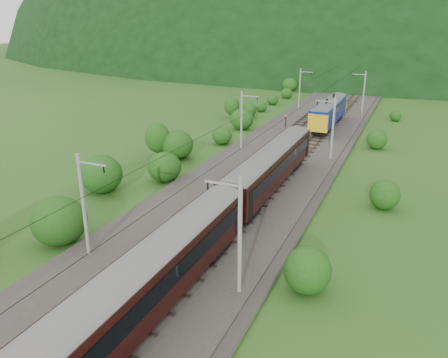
% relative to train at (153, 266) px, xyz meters
% --- Properties ---
extents(ground, '(600.00, 600.00, 0.00)m').
position_rel_train_xyz_m(ground, '(-2.40, 4.17, -3.55)').
color(ground, '#26561A').
rests_on(ground, ground).
extents(railbed, '(14.00, 220.00, 0.30)m').
position_rel_train_xyz_m(railbed, '(-2.40, 14.17, -3.40)').
color(railbed, '#38332D').
rests_on(railbed, ground).
extents(track_left, '(2.40, 220.00, 0.27)m').
position_rel_train_xyz_m(track_left, '(-4.80, 14.17, -3.18)').
color(track_left, brown).
rests_on(track_left, railbed).
extents(track_right, '(2.40, 220.00, 0.27)m').
position_rel_train_xyz_m(track_right, '(0.00, 14.17, -3.18)').
color(track_right, brown).
rests_on(track_right, railbed).
extents(catenary_left, '(2.54, 192.28, 8.00)m').
position_rel_train_xyz_m(catenary_left, '(-8.52, 36.17, 0.95)').
color(catenary_left, gray).
rests_on(catenary_left, railbed).
extents(catenary_right, '(2.54, 192.28, 8.00)m').
position_rel_train_xyz_m(catenary_right, '(3.72, 36.17, 0.95)').
color(catenary_right, gray).
rests_on(catenary_right, railbed).
extents(overhead_wires, '(4.83, 198.00, 0.03)m').
position_rel_train_xyz_m(overhead_wires, '(-2.40, 14.17, 3.55)').
color(overhead_wires, black).
rests_on(overhead_wires, ground).
extents(mountain_main, '(504.00, 360.00, 244.00)m').
position_rel_train_xyz_m(mountain_main, '(-2.40, 264.17, -3.55)').
color(mountain_main, black).
rests_on(mountain_main, ground).
extents(mountain_ridge, '(336.00, 280.00, 132.00)m').
position_rel_train_xyz_m(mountain_ridge, '(-122.40, 304.17, -3.55)').
color(mountain_ridge, black).
rests_on(mountain_ridge, ground).
extents(train, '(3.00, 120.18, 5.22)m').
position_rel_train_xyz_m(train, '(0.00, 0.00, 0.00)').
color(train, black).
rests_on(train, ground).
extents(hazard_post_near, '(0.18, 0.18, 1.66)m').
position_rel_train_xyz_m(hazard_post_near, '(-2.44, 27.02, -2.42)').
color(hazard_post_near, red).
rests_on(hazard_post_near, railbed).
extents(hazard_post_far, '(0.16, 0.16, 1.54)m').
position_rel_train_xyz_m(hazard_post_far, '(-2.21, 51.91, -2.48)').
color(hazard_post_far, red).
rests_on(hazard_post_far, railbed).
extents(signal, '(0.23, 0.23, 2.09)m').
position_rel_train_xyz_m(signal, '(-6.48, 51.18, -2.03)').
color(signal, black).
rests_on(signal, railbed).
extents(vegetation_left, '(11.16, 150.99, 5.28)m').
position_rel_train_xyz_m(vegetation_left, '(-15.20, 12.29, -1.60)').
color(vegetation_left, '#1E4B14').
rests_on(vegetation_left, ground).
extents(vegetation_right, '(6.65, 101.34, 2.88)m').
position_rel_train_xyz_m(vegetation_right, '(9.15, 16.22, -2.29)').
color(vegetation_right, '#1E4B14').
rests_on(vegetation_right, ground).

